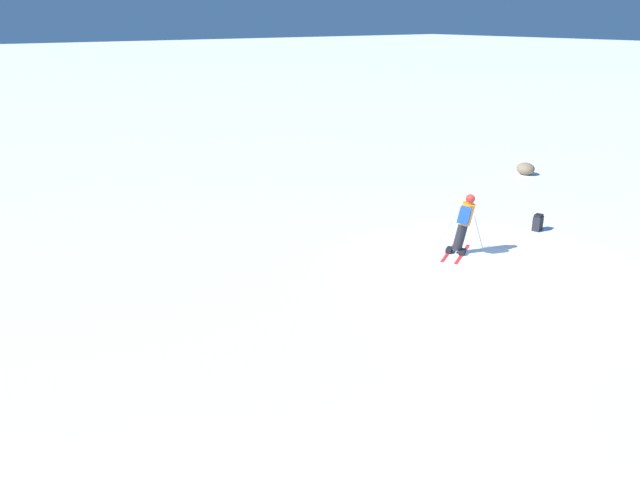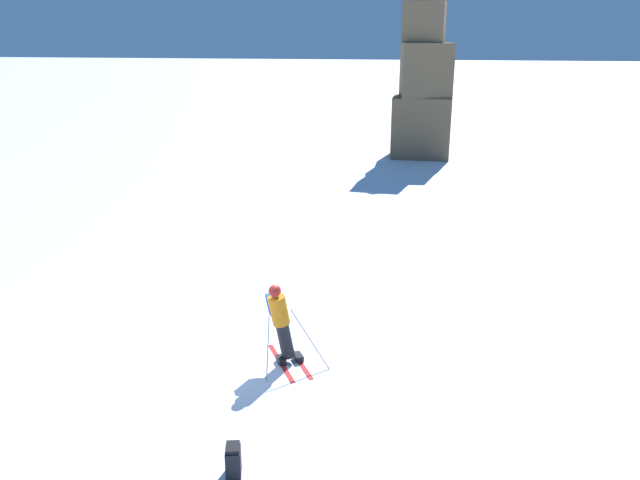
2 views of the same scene
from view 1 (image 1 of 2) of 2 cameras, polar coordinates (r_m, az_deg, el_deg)
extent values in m
plane|color=white|center=(16.49, 15.30, -2.38)|extent=(300.00, 300.00, 0.00)
cube|color=red|center=(17.16, 12.87, -1.26)|extent=(0.86, 1.42, 0.01)
cube|color=red|center=(17.22, 11.70, -1.09)|extent=(0.86, 1.42, 0.01)
cube|color=black|center=(17.13, 12.89, -1.06)|extent=(0.26, 0.31, 0.12)
cube|color=black|center=(17.20, 11.72, -0.88)|extent=(0.26, 0.31, 0.12)
cylinder|color=black|center=(17.01, 12.69, 0.32)|extent=(0.46, 0.42, 0.77)
cylinder|color=orange|center=(16.79, 13.24, 2.36)|extent=(0.55, 0.51, 0.63)
sphere|color=tan|center=(16.66, 13.57, 3.60)|extent=(0.31, 0.30, 0.24)
sphere|color=#AD231E|center=(16.66, 13.59, 3.68)|extent=(0.36, 0.35, 0.28)
cube|color=#194293|center=(16.53, 13.07, 2.21)|extent=(0.39, 0.33, 0.48)
cylinder|color=#B7B7BC|center=(17.20, 14.33, 0.56)|extent=(0.09, 0.57, 1.09)
cylinder|color=#B7B7BC|center=(17.34, 11.60, 1.07)|extent=(0.80, 0.16, 1.17)
cube|color=black|center=(19.61, 19.29, 1.44)|extent=(0.29, 0.34, 0.44)
cube|color=black|center=(19.54, 19.37, 2.14)|extent=(0.26, 0.31, 0.06)
ellipsoid|color=#7A664C|center=(26.50, 18.28, 6.21)|extent=(0.74, 0.63, 0.48)
camera|label=2|loc=(26.29, 26.00, 18.31)|focal=35.00mm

